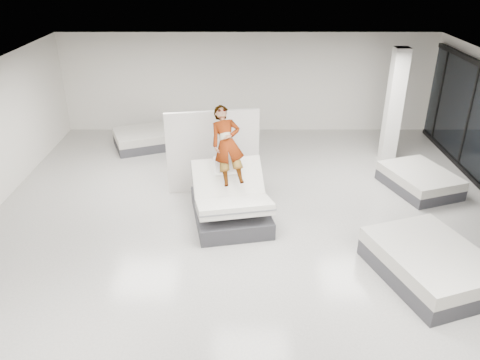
{
  "coord_description": "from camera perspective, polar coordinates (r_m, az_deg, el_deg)",
  "views": [
    {
      "loc": [
        -0.27,
        -7.98,
        5.5
      ],
      "look_at": [
        -0.26,
        1.12,
        1.0
      ],
      "focal_mm": 35.0,
      "sensor_mm": 36.0,
      "label": 1
    }
  ],
  "objects": [
    {
      "name": "room",
      "position": [
        8.88,
        1.69,
        0.28
      ],
      "size": [
        14.0,
        14.04,
        3.2
      ],
      "color": "#BAB6AF",
      "rests_on": "ground"
    },
    {
      "name": "flat_bed_right_near",
      "position": [
        9.4,
        22.16,
        -9.46
      ],
      "size": [
        2.29,
        2.63,
        0.61
      ],
      "color": "#343438",
      "rests_on": "floor"
    },
    {
      "name": "flat_bed_right_far",
      "position": [
        12.66,
        21.03,
        -0.03
      ],
      "size": [
        1.88,
        2.17,
        0.5
      ],
      "color": "#343438",
      "rests_on": "floor"
    },
    {
      "name": "flat_bed_left_far",
      "position": [
        14.76,
        -11.29,
        4.99
      ],
      "size": [
        2.25,
        1.99,
        0.51
      ],
      "color": "#343438",
      "rests_on": "floor"
    },
    {
      "name": "remote",
      "position": [
        10.12,
        0.04,
        0.67
      ],
      "size": [
        0.08,
        0.15,
        0.08
      ],
      "primitive_type": "cube",
      "rotation": [
        0.35,
        0.0,
        0.18
      ],
      "color": "black",
      "rests_on": "person"
    },
    {
      "name": "divider_panel",
      "position": [
        11.52,
        -3.31,
        3.48
      ],
      "size": [
        2.27,
        0.46,
        2.07
      ],
      "primitive_type": "cube",
      "rotation": [
        0.0,
        0.0,
        0.16
      ],
      "color": "white",
      "rests_on": "floor"
    },
    {
      "name": "person",
      "position": [
        10.3,
        -1.52,
        2.55
      ],
      "size": [
        0.96,
        1.81,
        1.39
      ],
      "primitive_type": "imported",
      "rotation": [
        0.96,
        0.0,
        0.18
      ],
      "color": "slate",
      "rests_on": "hero_bed"
    },
    {
      "name": "column",
      "position": [
        13.75,
        18.25,
        8.53
      ],
      "size": [
        0.4,
        0.4,
        3.2
      ],
      "primitive_type": "cube",
      "color": "silver",
      "rests_on": "floor"
    },
    {
      "name": "hero_bed",
      "position": [
        10.42,
        -1.17,
        -2.88
      ],
      "size": [
        1.93,
        2.35,
        1.37
      ],
      "color": "#343438",
      "rests_on": "floor"
    }
  ]
}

